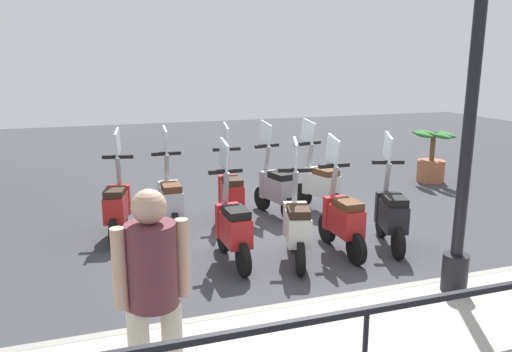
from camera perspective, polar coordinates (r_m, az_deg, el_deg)
The scene contains 14 objects.
ground_plane at distance 7.30m, azimuth 4.25°, elevation -6.95°, with size 28.00×28.00×0.00m, color #38383D.
promenade_walkway at distance 4.80m, azimuth 19.60°, elevation -18.12°, with size 2.20×20.00×0.15m.
lamp_post_near at distance 5.26m, azimuth 23.36°, elevation 7.32°, with size 0.26×0.90×4.33m.
pedestrian_distant at distance 3.33m, azimuth -11.68°, elevation -12.56°, with size 0.36×0.49×1.59m.
potted_palm at distance 11.05m, azimuth 19.42°, elevation 1.66°, with size 1.06×0.66×1.05m.
scooter_near_0 at distance 7.00m, azimuth 15.15°, elevation -4.13°, with size 1.20×0.55×1.54m.
scooter_near_1 at distance 6.65m, azimuth 9.79°, elevation -4.75°, with size 1.23×0.44×1.54m.
scooter_near_2 at distance 6.30m, azimuth 4.68°, elevation -5.62°, with size 1.20×0.54×1.54m.
scooter_near_3 at distance 6.24m, azimuth -2.68°, elevation -5.80°, with size 1.23×0.44×1.54m.
scooter_far_0 at distance 8.41m, azimuth 7.27°, elevation -0.87°, with size 1.21×0.53×1.54m.
scooter_far_1 at distance 8.09m, azimuth 2.28°, elevation -1.33°, with size 1.22×0.50×1.54m.
scooter_far_2 at distance 7.76m, azimuth -2.91°, elevation -1.97°, with size 1.23×0.44×1.54m.
scooter_far_3 at distance 7.49m, azimuth -9.75°, elevation -2.70°, with size 1.23×0.44×1.54m.
scooter_far_4 at distance 7.40m, azimuth -15.56°, elevation -3.21°, with size 1.22×0.50×1.54m.
Camera 1 is at (-6.32, 2.66, 2.51)m, focal length 35.00 mm.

